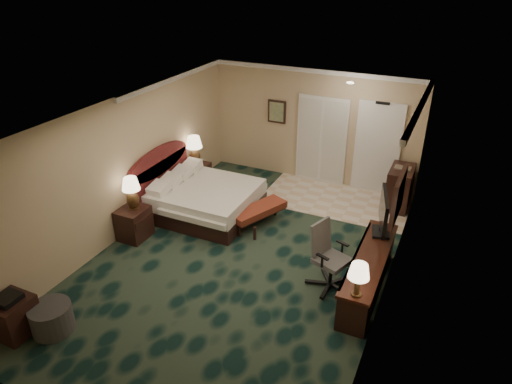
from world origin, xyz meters
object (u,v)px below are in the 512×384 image
at_px(nightstand_near, 134,223).
at_px(desk_chair, 332,258).
at_px(lamp_near, 132,193).
at_px(lamp_far, 194,151).
at_px(tv, 383,215).
at_px(desk, 368,273).
at_px(ottoman, 52,318).
at_px(bed_bench, 258,216).
at_px(nightstand_far, 198,176).
at_px(side_table, 13,316).
at_px(bed, 207,201).
at_px(minibar, 400,188).

distance_m(nightstand_near, desk_chair, 3.90).
distance_m(lamp_near, lamp_far, 2.33).
bearing_deg(tv, desk, -104.09).
xyz_separation_m(ottoman, desk_chair, (3.40, 2.68, 0.35)).
bearing_deg(desk_chair, bed_bench, 166.35).
bearing_deg(bed_bench, desk_chair, -9.79).
bearing_deg(ottoman, bed_bench, 69.14).
xyz_separation_m(lamp_near, tv, (4.46, 1.03, 0.08)).
bearing_deg(bed_bench, desk, -0.19).
bearing_deg(desk_chair, nightstand_near, -157.53).
bearing_deg(desk_chair, lamp_near, -158.23).
distance_m(nightstand_far, lamp_near, 2.44).
distance_m(nightstand_far, side_table, 5.18).
distance_m(bed, minibar, 4.16).
bearing_deg(side_table, bed_bench, 64.96).
height_order(lamp_near, bed_bench, lamp_near).
height_order(lamp_far, desk, lamp_far).
xyz_separation_m(lamp_far, bed_bench, (2.05, -0.95, -0.72)).
xyz_separation_m(nightstand_near, nightstand_far, (-0.02, 2.40, -0.02)).
xyz_separation_m(nightstand_far, tv, (4.48, -1.32, 0.74)).
distance_m(nightstand_near, bed_bench, 2.45).
relative_size(nightstand_near, side_table, 1.08).
distance_m(bed, bed_bench, 1.18).
bearing_deg(nightstand_far, lamp_far, -146.44).
bearing_deg(ottoman, side_table, -150.57).
xyz_separation_m(lamp_near, minibar, (4.43, 3.38, -0.49)).
distance_m(nightstand_far, bed_bench, 2.24).
height_order(nightstand_far, desk, desk).
height_order(bed_bench, side_table, side_table).
bearing_deg(bed, bed_bench, 1.63).
distance_m(lamp_far, desk, 5.00).
bearing_deg(nightstand_far, desk_chair, -29.83).
distance_m(nightstand_far, tv, 4.73).
relative_size(nightstand_far, ottoman, 0.97).
bearing_deg(bed, side_table, -100.67).
xyz_separation_m(bed, bed_bench, (1.18, 0.03, -0.10)).
bearing_deg(bed_bench, nightstand_far, 178.17).
distance_m(lamp_near, desk_chair, 3.90).
xyz_separation_m(bed, minibar, (3.62, 2.03, 0.14)).
xyz_separation_m(nightstand_far, bed_bench, (2.01, -0.97, -0.08)).
xyz_separation_m(bed_bench, ottoman, (-1.50, -3.95, 0.01)).
distance_m(nightstand_near, minibar, 5.61).
relative_size(side_table, desk_chair, 0.51).
height_order(bed, bed_bench, bed).
bearing_deg(desk, minibar, 90.40).
bearing_deg(bed_bench, lamp_near, -121.24).
xyz_separation_m(nightstand_near, side_table, (0.03, -2.78, -0.02)).
xyz_separation_m(side_table, desk, (4.43, 3.10, 0.04)).
bearing_deg(lamp_far, bed, -48.46).
height_order(side_table, minibar, minibar).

